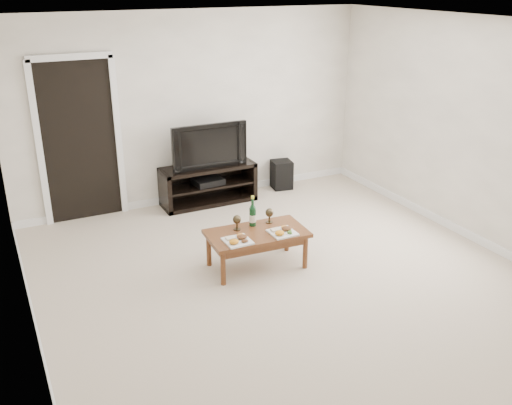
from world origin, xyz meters
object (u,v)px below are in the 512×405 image
at_px(television, 207,144).
at_px(coffee_table, 257,249).
at_px(media_console, 208,184).
at_px(subwoofer, 282,174).

height_order(television, coffee_table, television).
distance_m(television, coffee_table, 2.11).
distance_m(media_console, television, 0.58).
xyz_separation_m(media_console, subwoofer, (1.21, 0.08, -0.06)).
bearing_deg(subwoofer, coffee_table, -115.44).
bearing_deg(coffee_table, subwoofer, 55.20).
height_order(media_console, television, television).
bearing_deg(coffee_table, media_console, 83.37).
bearing_deg(coffee_table, television, 83.37).
distance_m(media_console, coffee_table, 2.01).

